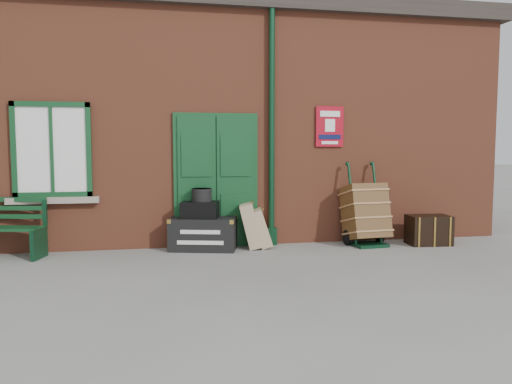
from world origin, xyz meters
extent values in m
plane|color=gray|center=(0.00, 0.00, 0.00)|extent=(80.00, 80.00, 0.00)
cube|color=brown|center=(0.00, 3.50, 2.00)|extent=(10.00, 4.00, 4.00)
cube|color=#38302B|center=(0.00, 3.50, 4.15)|extent=(10.30, 4.30, 0.30)
cube|color=#103D1D|center=(-0.30, 1.46, 1.10)|extent=(1.42, 0.12, 2.32)
cube|color=white|center=(-2.90, 1.45, 1.65)|extent=(1.20, 0.08, 1.50)
cylinder|color=black|center=(0.65, 1.42, 2.00)|extent=(0.10, 0.10, 4.00)
cube|color=#A40B1C|center=(1.70, 1.47, 2.05)|extent=(0.50, 0.03, 0.70)
cube|color=black|center=(-3.05, 1.04, 0.23)|extent=(0.16, 0.46, 0.46)
cube|color=black|center=(-0.54, 1.25, 0.27)|extent=(1.18, 0.84, 0.53)
cube|color=black|center=(-0.59, 1.25, 0.67)|extent=(0.68, 0.56, 0.27)
cylinder|color=black|center=(-0.56, 1.25, 0.91)|extent=(0.39, 0.39, 0.21)
cube|color=tan|center=(0.26, 1.25, 0.39)|extent=(0.47, 0.59, 0.77)
cube|color=tan|center=(0.44, 1.25, 0.33)|extent=(0.46, 0.53, 0.66)
cube|color=black|center=(2.27, 0.98, 0.03)|extent=(0.58, 0.45, 0.05)
cylinder|color=black|center=(2.02, 1.15, 0.71)|extent=(0.08, 0.39, 1.39)
cylinder|color=black|center=(2.49, 1.20, 0.71)|extent=(0.08, 0.39, 1.39)
cylinder|color=black|center=(1.94, 1.16, 0.13)|extent=(0.08, 0.27, 0.26)
cylinder|color=black|center=(2.57, 1.23, 0.13)|extent=(0.08, 0.27, 0.26)
cube|color=brown|center=(2.26, 1.15, 0.57)|extent=(0.75, 0.80, 1.03)
cube|color=black|center=(3.35, 0.94, 0.26)|extent=(0.74, 0.52, 0.51)
camera|label=1|loc=(-1.24, -6.91, 1.67)|focal=35.00mm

